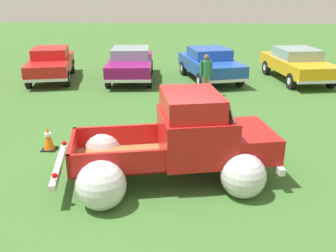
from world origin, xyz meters
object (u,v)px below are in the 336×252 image
(show_car_2, at_px, (210,63))
(vintage_pickup_truck, at_px, (183,146))
(show_car_3, at_px, (297,63))
(show_car_0, at_px, (51,63))
(lane_cone_0, at_px, (48,138))
(spectator_0, at_px, (206,73))
(show_car_1, at_px, (131,63))

(show_car_2, bearing_deg, vintage_pickup_truck, -22.17)
(show_car_3, bearing_deg, show_car_0, -97.36)
(show_car_0, xyz_separation_m, show_car_2, (7.20, 0.24, 0.00))
(show_car_3, distance_m, lane_cone_0, 11.89)
(vintage_pickup_truck, xyz_separation_m, lane_cone_0, (-3.47, 1.35, -0.45))
(show_car_3, xyz_separation_m, spectator_0, (-4.23, -2.92, 0.13))
(vintage_pickup_truck, bearing_deg, spectator_0, 72.07)
(show_car_0, height_order, spectator_0, spectator_0)
(vintage_pickup_truck, xyz_separation_m, spectator_0, (0.80, 6.73, 0.16))
(show_car_0, height_order, show_car_2, same)
(vintage_pickup_truck, distance_m, show_car_1, 9.75)
(vintage_pickup_truck, height_order, lane_cone_0, vintage_pickup_truck)
(vintage_pickup_truck, distance_m, spectator_0, 6.78)
(vintage_pickup_truck, height_order, spectator_0, vintage_pickup_truck)
(show_car_0, relative_size, show_car_1, 1.00)
(show_car_0, height_order, show_car_3, same)
(show_car_0, relative_size, lane_cone_0, 7.32)
(show_car_2, relative_size, show_car_3, 0.98)
(show_car_3, relative_size, lane_cone_0, 7.56)
(lane_cone_0, bearing_deg, spectator_0, 51.56)
(spectator_0, bearing_deg, vintage_pickup_truck, -34.04)
(show_car_0, relative_size, show_car_3, 0.97)
(vintage_pickup_truck, xyz_separation_m, show_car_3, (5.02, 9.65, 0.03))
(show_car_0, bearing_deg, show_car_2, 79.68)
(vintage_pickup_truck, bearing_deg, show_car_2, 72.24)
(show_car_3, height_order, lane_cone_0, show_car_3)
(vintage_pickup_truck, bearing_deg, show_car_3, 51.32)
(show_car_0, xyz_separation_m, show_car_1, (3.62, 0.16, 0.00))
(show_car_3, bearing_deg, vintage_pickup_truck, -36.82)
(show_car_1, relative_size, spectator_0, 2.85)
(show_car_0, bearing_deg, lane_cone_0, 6.17)
(show_car_0, distance_m, lane_cone_0, 8.36)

